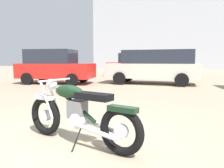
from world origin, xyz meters
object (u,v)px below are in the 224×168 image
vintage_motorcycle (78,113)px  dark_sedan_left (154,66)px  pale_sedan_back (55,66)px  white_estate_far (134,64)px

vintage_motorcycle → dark_sedan_left: 8.59m
dark_sedan_left → pale_sedan_back: bearing=15.8°
vintage_motorcycle → white_estate_far: 14.00m
pale_sedan_back → white_estate_far: size_ratio=0.95×
pale_sedan_back → dark_sedan_left: (5.14, 0.81, 0.02)m
vintage_motorcycle → dark_sedan_left: dark_sedan_left is taller
vintage_motorcycle → dark_sedan_left: (1.07, 8.51, 0.49)m
vintage_motorcycle → pale_sedan_back: pale_sedan_back is taller
vintage_motorcycle → dark_sedan_left: size_ratio=0.40×
dark_sedan_left → vintage_motorcycle: bearing=89.7°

